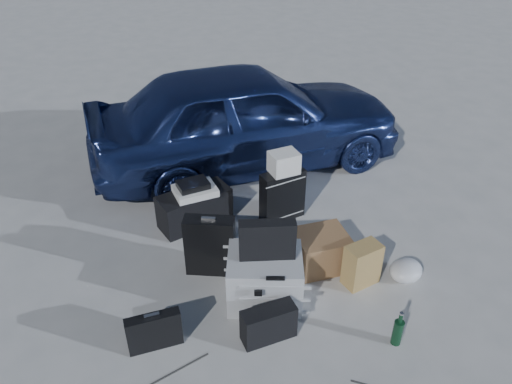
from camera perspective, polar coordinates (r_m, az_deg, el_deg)
ground at (r=4.14m, az=3.02°, el=-13.57°), size 60.00×60.00×0.00m
car at (r=5.79m, az=-1.11°, el=8.59°), size 3.64×1.61×1.22m
pelican_case at (r=4.10m, az=1.00°, el=-9.80°), size 0.71×0.64×0.43m
laptop_bag at (r=3.86m, az=1.29°, el=-5.49°), size 0.45×0.21×0.33m
briefcase at (r=3.86m, az=-11.55°, el=-15.34°), size 0.40×0.10×0.31m
suitcase_left at (r=4.33m, az=-5.26°, el=-6.14°), size 0.46×0.30×0.56m
suitcase_right at (r=4.97m, az=3.03°, el=-0.39°), size 0.47×0.25×0.53m
white_carton at (r=4.78m, az=3.21°, el=3.38°), size 0.29×0.24×0.21m
duffel_bag at (r=4.98m, az=-7.03°, el=-1.84°), size 0.77×0.50×0.35m
flat_box_white at (r=4.85m, az=-6.97°, el=0.16°), size 0.43×0.34×0.07m
flat_box_black at (r=4.82m, az=-7.21°, el=0.83°), size 0.32×0.25×0.06m
kraft_bag at (r=4.34m, az=12.02°, el=-8.13°), size 0.33×0.24×0.39m
cardboard_box at (r=4.47m, az=7.44°, el=-6.63°), size 0.45×0.39×0.33m
plastic_bag at (r=4.55m, az=16.75°, el=-8.58°), size 0.39×0.37×0.17m
messenger_bag at (r=3.86m, az=1.45°, el=-14.82°), size 0.42×0.19×0.29m
green_bottle at (r=3.96m, az=15.95°, el=-14.79°), size 0.10×0.10×0.30m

